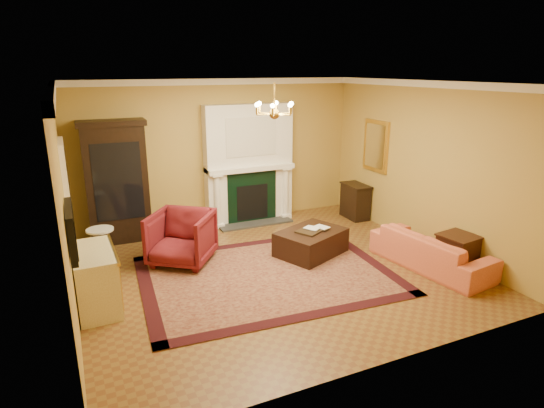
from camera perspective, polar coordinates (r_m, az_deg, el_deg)
floor at (r=7.58m, az=0.27°, el=-8.41°), size 6.00×5.50×0.02m
ceiling at (r=6.86m, az=0.31°, el=15.07°), size 6.00×5.50×0.02m
wall_back at (r=9.59m, az=-6.68°, el=6.37°), size 6.00×0.02×3.00m
wall_front at (r=4.82m, az=14.23°, el=-4.61°), size 6.00×0.02×3.00m
wall_left at (r=6.46m, az=-24.75°, el=-0.20°), size 0.02×5.50×3.00m
wall_right at (r=8.74m, az=18.58°, el=4.59°), size 0.02×5.50×3.00m
fireplace at (r=9.67m, az=-2.89°, el=4.71°), size 1.90×0.70×2.50m
crown_molding at (r=7.74m, az=-2.76°, el=14.73°), size 6.00×5.50×0.12m
doorway at (r=8.22m, az=-24.12°, el=-0.03°), size 0.08×1.05×2.10m
tv_panel at (r=5.93m, az=-23.89°, el=-3.06°), size 0.09×0.95×0.58m
gilt_mirror at (r=9.73m, az=12.89°, el=7.11°), size 0.06×0.76×1.05m
chandelier at (r=6.88m, az=0.30°, el=11.73°), size 0.63×0.55×0.53m
oriental_rug at (r=7.40m, az=-0.61°, el=-8.90°), size 4.13×3.21×0.02m
china_cabinet at (r=9.00m, az=-18.87°, el=2.30°), size 1.12×0.53×2.20m
wingback_armchair at (r=7.83m, az=-11.30°, el=-3.89°), size 1.31×1.30×0.99m
pedestal_table at (r=7.83m, az=-20.56°, el=-5.12°), size 0.42×0.42×0.75m
commode at (r=6.79m, az=-21.25°, el=-8.77°), size 0.55×1.13×0.83m
coral_sofa at (r=7.99m, az=19.41°, el=-4.84°), size 0.87×2.11×0.80m
end_table at (r=8.04m, az=22.21°, el=-5.82°), size 0.57×0.57×0.59m
console_table at (r=10.19m, az=10.39°, el=0.28°), size 0.40×0.67×0.74m
leather_ottoman at (r=8.13m, az=4.91°, el=-4.80°), size 1.39×1.23×0.43m
ottoman_tray at (r=8.02m, az=4.82°, el=-3.36°), size 0.58×0.54×0.03m
book_a at (r=7.94m, az=4.72°, el=-2.46°), size 0.18×0.12×0.26m
book_b at (r=8.02m, az=5.87°, el=-2.28°), size 0.18×0.09×0.26m
topiary_left at (r=9.37m, az=-6.45°, el=5.94°), size 0.16×0.16×0.44m
topiary_right at (r=9.83m, az=0.66°, el=6.63°), size 0.17×0.17×0.46m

